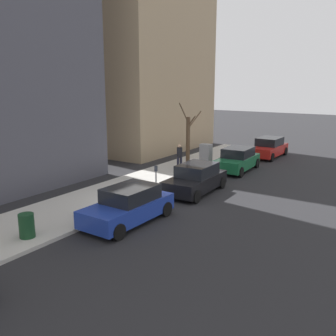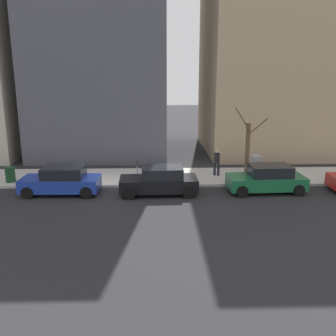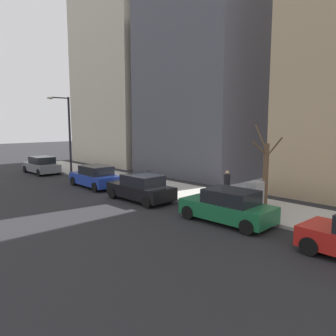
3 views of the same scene
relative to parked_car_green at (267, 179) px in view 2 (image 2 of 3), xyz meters
name	(u,v)px [view 2 (image 2 of 3)]	position (x,y,z in m)	size (l,w,h in m)	color
ground_plane	(102,188)	(1.00, 9.27, -0.74)	(120.00, 120.00, 0.00)	#232326
sidewalk	(107,177)	(3.00, 9.27, -0.66)	(4.00, 36.00, 0.15)	#B2AFA8
parked_car_green	(267,179)	(0.00, 0.00, 0.00)	(2.07, 4.27, 1.52)	#196038
parked_car_black	(160,181)	(-0.20, 5.96, 0.00)	(2.03, 4.25, 1.52)	black
parked_car_blue	(62,181)	(-0.02, 11.32, 0.00)	(2.00, 4.24, 1.52)	#1E389E
parking_meter	(137,169)	(1.45, 7.26, 0.24)	(0.14, 0.10, 1.35)	slate
utility_box	(255,167)	(2.30, 0.05, 0.11)	(0.83, 0.61, 1.43)	#A8A399
bare_tree	(248,146)	(3.59, 0.30, 1.19)	(1.05, 1.95, 4.24)	brown
trash_bin	(10,174)	(1.90, 14.84, -0.14)	(0.56, 0.56, 0.90)	#14381E
pedestrian_near_meter	(217,161)	(3.03, 2.34, 0.35)	(0.36, 0.38, 1.66)	#1E1E2D
office_tower_left	(279,8)	(12.23, -3.77, 10.81)	(11.46, 11.46, 23.09)	tan
office_block_center	(99,10)	(11.66, 10.56, 10.50)	(10.32, 10.32, 22.47)	#4C4C56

